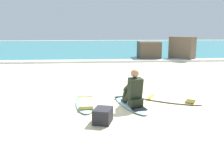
% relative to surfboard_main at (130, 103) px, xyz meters
% --- Properties ---
extents(ground_plane, '(80.00, 80.00, 0.00)m').
position_rel_surfboard_main_xyz_m(ground_plane, '(-0.75, 0.21, -0.04)').
color(ground_plane, beige).
extents(sea, '(80.00, 28.00, 0.10)m').
position_rel_surfboard_main_xyz_m(sea, '(-0.75, 22.82, 0.01)').
color(sea, teal).
rests_on(sea, ground).
extents(breaking_foam, '(80.00, 0.90, 0.11)m').
position_rel_surfboard_main_xyz_m(breaking_foam, '(-0.75, 9.12, 0.02)').
color(breaking_foam, white).
rests_on(breaking_foam, ground).
extents(surfboard_main, '(0.94, 2.12, 0.08)m').
position_rel_surfboard_main_xyz_m(surfboard_main, '(0.00, 0.00, 0.00)').
color(surfboard_main, '#9ED1E5').
rests_on(surfboard_main, ground).
extents(surfer_seated, '(0.51, 0.76, 0.95)m').
position_rel_surfboard_main_xyz_m(surfer_seated, '(0.05, -0.29, 0.40)').
color(surfer_seated, black).
rests_on(surfer_seated, surfboard_main).
extents(surfboard_spare_near, '(0.60, 1.93, 0.08)m').
position_rel_surfboard_main_xyz_m(surfboard_spare_near, '(-1.19, 0.14, 0.00)').
color(surfboard_spare_near, '#9ED1E5').
rests_on(surfboard_spare_near, ground).
extents(surfboard_spare_far, '(1.85, 1.41, 0.08)m').
position_rel_surfboard_main_xyz_m(surfboard_spare_far, '(1.16, 0.22, 0.00)').
color(surfboard_spare_far, '#EFE5C6').
rests_on(surfboard_spare_far, ground).
extents(rock_outcrop_distant, '(3.63, 2.70, 1.52)m').
position_rel_surfboard_main_xyz_m(rock_outcrop_distant, '(3.60, 10.27, 0.60)').
color(rock_outcrop_distant, brown).
rests_on(rock_outcrop_distant, ground).
extents(beach_bag, '(0.48, 0.56, 0.32)m').
position_rel_surfboard_main_xyz_m(beach_bag, '(-0.79, -1.30, 0.12)').
color(beach_bag, '#232328').
rests_on(beach_bag, ground).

